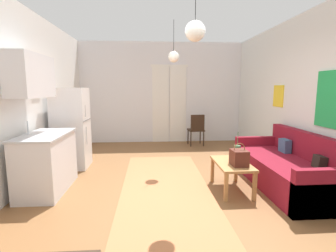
# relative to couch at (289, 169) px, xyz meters

# --- Properties ---
(ground_plane) EXTENTS (5.26, 8.20, 0.10)m
(ground_plane) POSITION_rel_couch_xyz_m (-1.90, -0.20, -0.33)
(ground_plane) COLOR brown
(wall_back) EXTENTS (4.86, 0.13, 2.89)m
(wall_back) POSITION_rel_couch_xyz_m (-1.90, 3.64, 1.15)
(wall_back) COLOR silver
(wall_back) RESTS_ON ground_plane
(wall_right) EXTENTS (0.12, 7.80, 2.89)m
(wall_right) POSITION_rel_couch_xyz_m (0.48, -0.20, 1.16)
(wall_right) COLOR silver
(wall_right) RESTS_ON ground_plane
(wall_left) EXTENTS (0.12, 7.80, 2.89)m
(wall_left) POSITION_rel_couch_xyz_m (-4.29, -0.20, 1.17)
(wall_left) COLOR white
(wall_left) RESTS_ON ground_plane
(area_rug) EXTENTS (1.38, 3.64, 0.01)m
(area_rug) POSITION_rel_couch_xyz_m (-2.02, 0.04, -0.28)
(area_rug) COLOR #B26B42
(area_rug) RESTS_ON ground_plane
(couch) EXTENTS (0.92, 2.13, 0.88)m
(couch) POSITION_rel_couch_xyz_m (0.00, 0.00, 0.00)
(couch) COLOR maroon
(couch) RESTS_ON ground_plane
(coffee_table) EXTENTS (0.49, 0.85, 0.45)m
(coffee_table) POSITION_rel_couch_xyz_m (-0.99, -0.11, 0.10)
(coffee_table) COLOR #A87542
(coffee_table) RESTS_ON ground_plane
(bamboo_vase) EXTENTS (0.10, 0.10, 0.46)m
(bamboo_vase) POSITION_rel_couch_xyz_m (-0.89, -0.02, 0.29)
(bamboo_vase) COLOR #47704C
(bamboo_vase) RESTS_ON coffee_table
(handbag) EXTENTS (0.23, 0.27, 0.34)m
(handbag) POSITION_rel_couch_xyz_m (-0.95, -0.27, 0.29)
(handbag) COLOR #512319
(handbag) RESTS_ON coffee_table
(refrigerator) EXTENTS (0.66, 0.62, 1.60)m
(refrigerator) POSITION_rel_couch_xyz_m (-3.82, 1.29, 0.52)
(refrigerator) COLOR white
(refrigerator) RESTS_ON ground_plane
(kitchen_counter) EXTENTS (0.61, 1.15, 2.08)m
(kitchen_counter) POSITION_rel_couch_xyz_m (-3.89, 0.09, 0.51)
(kitchen_counter) COLOR silver
(kitchen_counter) RESTS_ON ground_plane
(accent_chair) EXTENTS (0.45, 0.43, 0.87)m
(accent_chair) POSITION_rel_couch_xyz_m (-0.97, 3.01, 0.21)
(accent_chair) COLOR black
(accent_chair) RESTS_ON ground_plane
(pendant_lamp_near) EXTENTS (0.26, 0.26, 0.72)m
(pendant_lamp_near) POSITION_rel_couch_xyz_m (-1.67, -0.47, 2.02)
(pendant_lamp_near) COLOR black
(pendant_lamp_far) EXTENTS (0.22, 0.22, 0.81)m
(pendant_lamp_far) POSITION_rel_couch_xyz_m (-1.78, 1.28, 1.92)
(pendant_lamp_far) COLOR black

